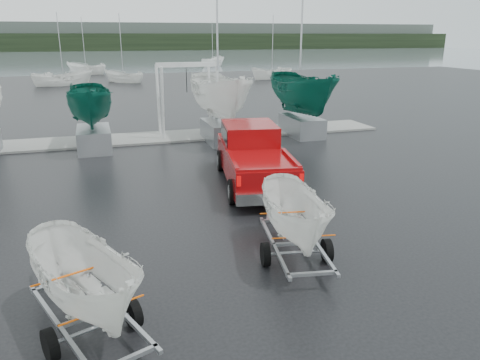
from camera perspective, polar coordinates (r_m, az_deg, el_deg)
ground_plane at (r=14.23m, az=-10.39°, el=-6.05°), size 120.00×120.00×0.00m
lake at (r=113.17m, az=-17.13°, el=13.74°), size 300.00×300.00×0.00m
dock at (r=26.64m, az=-14.02°, el=4.82°), size 30.00×3.00×0.12m
treeline at (r=183.04m, az=-17.59°, el=15.73°), size 300.00×8.00×6.00m
far_hill at (r=191.03m, az=-17.67°, el=16.36°), size 300.00×6.00×10.00m
pickup_truck at (r=18.25m, az=1.54°, el=3.23°), size 3.28×6.83×2.18m
trailer_hitched at (r=11.50m, az=7.02°, el=0.91°), size 1.86×3.75×4.31m
trailer_parked at (r=8.83m, az=-19.09°, el=-4.97°), size 2.40×3.78×4.34m
boat_hoist at (r=26.66m, az=-6.50°, el=10.94°), size 3.30×2.18×4.12m
keelboat_1 at (r=24.32m, az=-17.96°, el=11.36°), size 2.17×3.20×6.86m
keelboat_2 at (r=24.91m, az=-2.43°, el=13.93°), size 2.59×3.20×10.76m
keelboat_3 at (r=26.87m, az=7.81°, el=13.78°), size 2.51×3.20×10.68m
moored_boat_1 at (r=58.65m, az=-20.63°, el=10.77°), size 3.74×3.71×11.66m
moored_boat_2 at (r=60.06m, az=-13.99°, el=11.49°), size 3.20×3.21×10.98m
moored_boat_3 at (r=62.97m, az=3.92°, el=12.19°), size 2.99×2.95×11.19m
moored_boat_5 at (r=74.51m, az=-18.22°, el=12.18°), size 3.78×3.77×11.51m
moored_boat_6 at (r=88.08m, az=-3.34°, el=13.65°), size 3.88×3.89×11.61m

